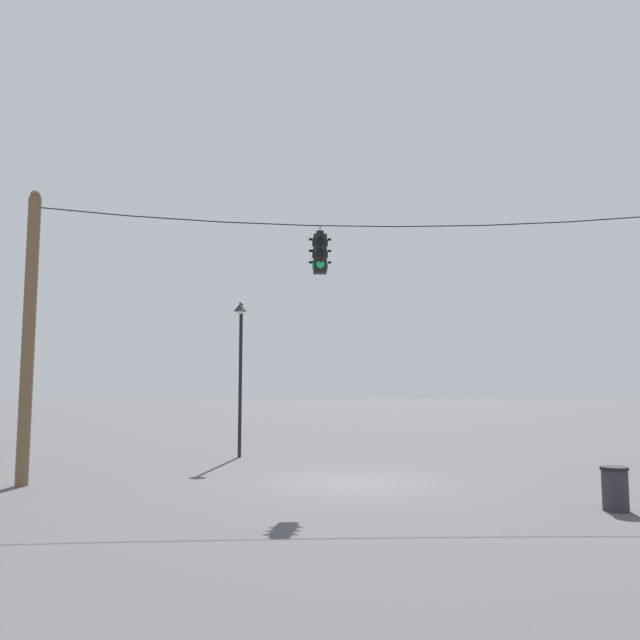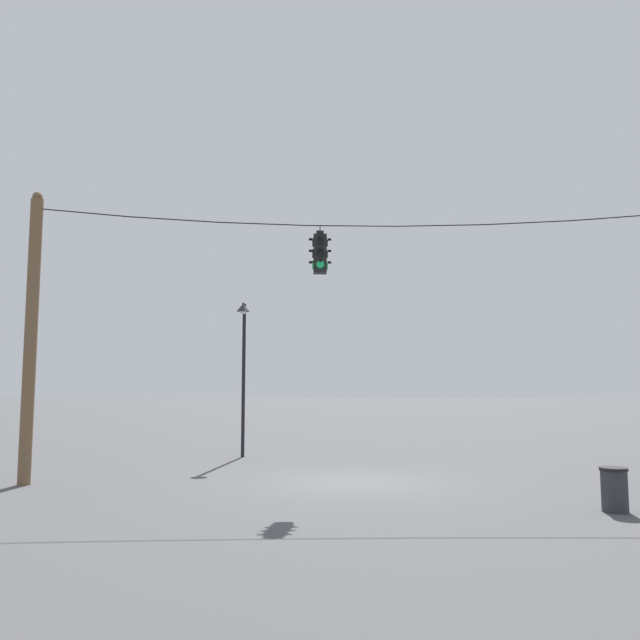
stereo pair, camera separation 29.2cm
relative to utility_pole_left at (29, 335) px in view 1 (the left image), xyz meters
name	(u,v)px [view 1 (the left image)]	position (x,y,z in m)	size (l,w,h in m)	color
ground_plane	(353,482)	(8.18, 0.18, -3.70)	(200.00, 200.00, 0.00)	#4C4C4F
utility_pole_left	(29,335)	(0.00, 0.00, 0.00)	(0.31, 0.31, 7.44)	brown
span_wire	(353,221)	(8.18, 0.00, 3.04)	(16.37, 0.03, 0.42)	black
traffic_light_near_left_pole	(320,253)	(7.33, 0.00, 2.17)	(0.58, 0.58, 1.27)	black
street_lamp	(240,346)	(4.87, 5.57, 0.07)	(0.45, 0.78, 5.28)	black
trash_bin	(615,488)	(12.96, -3.72, -3.27)	(0.53, 0.53, 0.85)	#2D2D33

